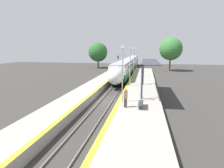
{
  "coord_description": "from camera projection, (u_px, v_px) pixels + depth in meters",
  "views": [
    {
      "loc": [
        4.59,
        -20.3,
        6.32
      ],
      "look_at": [
        0.61,
        0.35,
        2.15
      ],
      "focal_mm": 28.0,
      "sensor_mm": 36.0,
      "label": 1
    }
  ],
  "objects": [
    {
      "name": "ground_plane",
      "position": [
        107.0,
        101.0,
        21.63
      ],
      "size": [
        120.0,
        120.0,
        0.0
      ],
      "primitive_type": "plane",
      "color": "#383533"
    },
    {
      "name": "rail_left",
      "position": [
        101.0,
        100.0,
        21.75
      ],
      "size": [
        0.08,
        90.0,
        0.15
      ],
      "primitive_type": "cube",
      "color": "slate",
      "rests_on": "ground_plane"
    },
    {
      "name": "rail_right",
      "position": [
        112.0,
        101.0,
        21.49
      ],
      "size": [
        0.08,
        90.0,
        0.15
      ],
      "primitive_type": "cube",
      "color": "slate",
      "rests_on": "ground_plane"
    },
    {
      "name": "train",
      "position": [
        129.0,
        64.0,
        49.48
      ],
      "size": [
        2.84,
        49.03,
        3.88
      ],
      "color": "black",
      "rests_on": "ground_plane"
    },
    {
      "name": "platform_right",
      "position": [
        140.0,
        100.0,
        20.8
      ],
      "size": [
        4.57,
        64.0,
        0.89
      ],
      "color": "#9E998E",
      "rests_on": "ground_plane"
    },
    {
      "name": "platform_left",
      "position": [
        81.0,
        97.0,
        22.18
      ],
      "size": [
        3.27,
        64.0,
        0.89
      ],
      "color": "#9E998E",
      "rests_on": "ground_plane"
    },
    {
      "name": "platform_bench",
      "position": [
        142.0,
        103.0,
        16.55
      ],
      "size": [
        0.44,
        1.79,
        0.89
      ],
      "color": "#2D333D",
      "rests_on": "platform_right"
    },
    {
      "name": "person_waiting",
      "position": [
        126.0,
        98.0,
        16.51
      ],
      "size": [
        0.36,
        0.24,
        1.83
      ],
      "color": "#333338",
      "rests_on": "platform_right"
    },
    {
      "name": "railway_signal",
      "position": [
        118.0,
        63.0,
        43.43
      ],
      "size": [
        0.28,
        0.28,
        4.82
      ],
      "color": "#59595E",
      "rests_on": "ground_plane"
    },
    {
      "name": "lamppost_near",
      "position": [
        123.0,
        71.0,
        17.84
      ],
      "size": [
        0.36,
        0.2,
        5.8
      ],
      "color": "#9E9EA3",
      "rests_on": "platform_right"
    },
    {
      "name": "lamppost_mid",
      "position": [
        130.0,
        64.0,
        26.26
      ],
      "size": [
        0.36,
        0.2,
        5.8
      ],
      "color": "#9E9EA3",
      "rests_on": "platform_right"
    },
    {
      "name": "lamppost_far",
      "position": [
        134.0,
        60.0,
        34.68
      ],
      "size": [
        0.36,
        0.2,
        5.8
      ],
      "color": "#9E9EA3",
      "rests_on": "platform_right"
    },
    {
      "name": "lamppost_farthest",
      "position": [
        136.0,
        58.0,
        43.1
      ],
      "size": [
        0.36,
        0.2,
        5.8
      ],
      "color": "#9E9EA3",
      "rests_on": "platform_right"
    },
    {
      "name": "station_canopy",
      "position": [
        148.0,
        63.0,
        22.79
      ],
      "size": [
        2.02,
        11.57,
        3.96
      ],
      "color": "#333842",
      "rests_on": "platform_right"
    },
    {
      "name": "background_tree_left",
      "position": [
        98.0,
        52.0,
        59.72
      ],
      "size": [
        6.5,
        6.5,
        8.68
      ],
      "color": "brown",
      "rests_on": "ground_plane"
    },
    {
      "name": "background_tree_right",
      "position": [
        171.0,
        49.0,
        51.17
      ],
      "size": [
        6.59,
        6.59,
        9.76
      ],
      "color": "brown",
      "rests_on": "ground_plane"
    }
  ]
}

